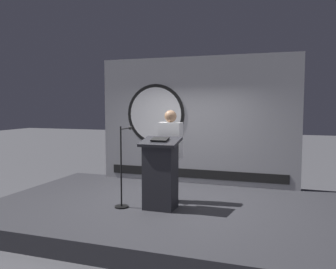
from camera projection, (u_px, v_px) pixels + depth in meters
name	position (u px, v px, depth m)	size (l,w,h in m)	color
ground_plane	(169.00, 221.00, 6.28)	(40.00, 40.00, 0.00)	#4C4C51
stage_platform	(169.00, 213.00, 6.27)	(6.40, 4.00, 0.30)	#333338
banner_display	(194.00, 121.00, 7.90)	(4.51, 0.12, 2.84)	#9E9EA3
podium	(160.00, 174.00, 5.97)	(0.64, 0.50, 1.23)	#26262B
speaker_person	(170.00, 155.00, 6.39)	(0.40, 0.26, 1.67)	black
microphone_stand	(123.00, 179.00, 6.10)	(0.24, 0.54, 1.41)	black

